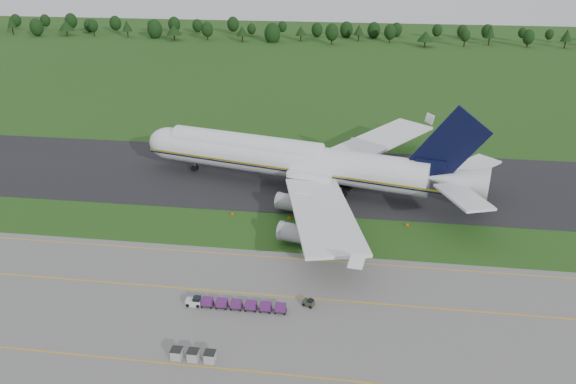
# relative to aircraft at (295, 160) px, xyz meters

# --- Properties ---
(ground) EXTENTS (600.00, 600.00, 0.00)m
(ground) POSITION_rel_aircraft_xyz_m (-4.33, -22.82, -6.70)
(ground) COLOR #1F4615
(ground) RESTS_ON ground
(apron) EXTENTS (300.00, 52.00, 0.06)m
(apron) POSITION_rel_aircraft_xyz_m (-4.33, -56.82, -6.67)
(apron) COLOR slate
(apron) RESTS_ON ground
(taxiway) EXTENTS (300.00, 40.00, 0.08)m
(taxiway) POSITION_rel_aircraft_xyz_m (-4.33, 5.18, -6.66)
(taxiway) COLOR black
(taxiway) RESTS_ON ground
(apron_markings) EXTENTS (300.00, 30.20, 0.01)m
(apron_markings) POSITION_rel_aircraft_xyz_m (-4.33, -49.80, -6.63)
(apron_markings) COLOR #ECA60D
(apron_markings) RESTS_ON apron
(tree_line) EXTENTS (528.57, 21.95, 11.80)m
(tree_line) POSITION_rel_aircraft_xyz_m (4.95, 197.11, -0.94)
(tree_line) COLOR black
(tree_line) RESTS_ON ground
(aircraft) EXTENTS (83.82, 79.25, 23.45)m
(aircraft) POSITION_rel_aircraft_xyz_m (0.00, 0.00, 0.00)
(aircraft) COLOR white
(aircraft) RESTS_ON ground
(baggage_train) EXTENTS (16.33, 1.48, 1.42)m
(baggage_train) POSITION_rel_aircraft_xyz_m (-3.74, -49.10, -5.86)
(baggage_train) COLOR silver
(baggage_train) RESTS_ON apron
(utility_cart) EXTENTS (2.04, 1.66, 0.97)m
(utility_cart) POSITION_rel_aircraft_xyz_m (7.92, -46.80, -6.16)
(utility_cart) COLOR #2D3324
(utility_cart) RESTS_ON apron
(uld_row) EXTENTS (6.38, 1.58, 1.56)m
(uld_row) POSITION_rel_aircraft_xyz_m (-6.84, -61.57, -5.85)
(uld_row) COLOR #9F9F9F
(uld_row) RESTS_ON apron
(edge_markers) EXTENTS (37.24, 0.30, 0.60)m
(edge_markers) POSITION_rel_aircraft_xyz_m (6.90, -17.10, -6.42)
(edge_markers) COLOR #E55107
(edge_markers) RESTS_ON ground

